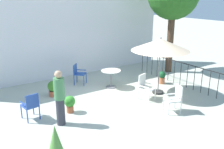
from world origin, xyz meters
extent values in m
plane|color=#B3B6A4|center=(0.00, 0.00, 0.00)|extent=(60.00, 60.00, 0.00)
cube|color=silver|center=(0.00, 3.63, 2.21)|extent=(10.35, 0.30, 4.42)
cube|color=black|center=(3.36, 0.00, 1.00)|extent=(0.03, 4.70, 0.03)
cylinder|color=black|center=(3.36, -2.17, 0.50)|extent=(0.02, 0.02, 1.00)
cylinder|color=black|center=(3.36, -1.81, 0.50)|extent=(0.02, 0.02, 1.00)
cylinder|color=black|center=(3.36, -1.45, 0.50)|extent=(0.02, 0.02, 1.00)
cylinder|color=black|center=(3.36, -1.09, 0.50)|extent=(0.02, 0.02, 1.00)
cylinder|color=black|center=(3.36, -0.72, 0.50)|extent=(0.02, 0.02, 1.00)
cylinder|color=black|center=(3.36, -0.36, 0.50)|extent=(0.02, 0.02, 1.00)
cylinder|color=black|center=(3.36, 0.00, 0.50)|extent=(0.02, 0.02, 1.00)
cylinder|color=black|center=(3.36, 0.36, 0.50)|extent=(0.02, 0.02, 1.00)
cylinder|color=black|center=(3.36, 0.72, 0.50)|extent=(0.02, 0.02, 1.00)
cylinder|color=black|center=(3.36, 1.09, 0.50)|extent=(0.02, 0.02, 1.00)
cylinder|color=black|center=(3.36, 1.45, 0.50)|extent=(0.02, 0.02, 1.00)
cylinder|color=black|center=(3.36, 1.81, 0.50)|extent=(0.02, 0.02, 1.00)
cylinder|color=black|center=(3.36, 2.17, 0.50)|extent=(0.02, 0.02, 1.00)
cylinder|color=#4E3625|center=(4.43, 1.39, 1.47)|extent=(0.32, 0.32, 2.95)
cylinder|color=#2D2D2D|center=(1.91, -0.53, 0.04)|extent=(0.44, 0.44, 0.08)
cylinder|color=slate|center=(1.91, -0.53, 1.09)|extent=(0.04, 0.04, 2.18)
cone|color=beige|center=(1.91, -0.53, 1.95)|extent=(2.22, 2.22, 0.45)
sphere|color=slate|center=(1.91, -0.53, 2.21)|extent=(0.06, 0.06, 0.06)
cylinder|color=silver|center=(0.71, 1.05, 0.73)|extent=(0.81, 0.81, 0.02)
cylinder|color=slate|center=(0.71, 1.05, 0.36)|extent=(0.06, 0.06, 0.72)
cylinder|color=slate|center=(0.71, 1.05, 0.01)|extent=(0.44, 0.44, 0.03)
cube|color=silver|center=(1.11, -2.04, 0.44)|extent=(0.59, 0.56, 0.04)
cube|color=silver|center=(1.32, -2.11, 0.69)|extent=(0.17, 0.41, 0.47)
cube|color=silver|center=(1.17, -1.85, 0.56)|extent=(0.42, 0.17, 0.03)
cube|color=silver|center=(1.05, -2.23, 0.56)|extent=(0.42, 0.17, 0.03)
cylinder|color=silver|center=(0.97, -1.78, 0.21)|extent=(0.04, 0.04, 0.42)
cylinder|color=silver|center=(0.84, -2.17, 0.21)|extent=(0.04, 0.04, 0.42)
cylinder|color=silver|center=(1.38, -1.92, 0.21)|extent=(0.04, 0.04, 0.42)
cylinder|color=silver|center=(1.26, -2.30, 0.21)|extent=(0.04, 0.04, 0.42)
cube|color=#28479A|center=(-2.96, 0.07, 0.45)|extent=(0.50, 0.54, 0.04)
cube|color=#28479A|center=(-2.93, -0.15, 0.68)|extent=(0.41, 0.10, 0.41)
cube|color=#28479A|center=(-2.76, 0.10, 0.57)|extent=(0.10, 0.43, 0.03)
cube|color=#28479A|center=(-3.15, 0.04, 0.57)|extent=(0.10, 0.43, 0.03)
cylinder|color=#28479A|center=(-2.79, 0.32, 0.22)|extent=(0.04, 0.04, 0.43)
cylinder|color=#28479A|center=(-3.19, 0.26, 0.22)|extent=(0.04, 0.04, 0.43)
cylinder|color=#28479A|center=(-2.73, -0.12, 0.22)|extent=(0.04, 0.04, 0.43)
cylinder|color=#28479A|center=(-3.12, -0.18, 0.22)|extent=(0.04, 0.04, 0.43)
cube|color=white|center=(1.12, -0.77, 0.43)|extent=(0.60, 0.62, 0.04)
cube|color=white|center=(1.05, -0.55, 0.70)|extent=(0.43, 0.18, 0.48)
cube|color=white|center=(0.92, -0.83, 0.55)|extent=(0.18, 0.44, 0.03)
cube|color=white|center=(1.33, -0.70, 0.55)|extent=(0.18, 0.44, 0.03)
cylinder|color=white|center=(0.99, -1.05, 0.21)|extent=(0.04, 0.04, 0.41)
cylinder|color=white|center=(1.40, -0.92, 0.21)|extent=(0.04, 0.04, 0.41)
cylinder|color=white|center=(0.85, -0.62, 0.21)|extent=(0.04, 0.04, 0.41)
cylinder|color=white|center=(1.26, -0.48, 0.21)|extent=(0.04, 0.04, 0.41)
cube|color=#264C9F|center=(-0.20, 2.11, 0.47)|extent=(0.64, 0.63, 0.04)
cube|color=#264C9F|center=(-0.35, 2.26, 0.69)|extent=(0.31, 0.32, 0.39)
cube|color=#264C9F|center=(-0.33, 1.97, 0.59)|extent=(0.33, 0.32, 0.03)
cube|color=#264C9F|center=(-0.06, 2.26, 0.59)|extent=(0.33, 0.32, 0.03)
cylinder|color=#264C9F|center=(-0.18, 1.82, 0.23)|extent=(0.04, 0.04, 0.45)
cylinder|color=#264C9F|center=(0.10, 2.11, 0.23)|extent=(0.04, 0.04, 0.45)
cylinder|color=#264C9F|center=(-0.49, 2.12, 0.23)|extent=(0.04, 0.04, 0.45)
cylinder|color=#264C9F|center=(-0.22, 2.41, 0.23)|extent=(0.04, 0.04, 0.45)
cylinder|color=#C67047|center=(2.85, 0.23, 0.14)|extent=(0.27, 0.27, 0.27)
cylinder|color=#382819|center=(2.85, 0.23, 0.26)|extent=(0.24, 0.24, 0.02)
sphere|color=#1A562D|center=(2.85, 0.23, 0.40)|extent=(0.31, 0.31, 0.31)
cylinder|color=#BF5B3B|center=(-1.66, 1.48, 0.10)|extent=(0.36, 0.36, 0.21)
cylinder|color=#382819|center=(-1.66, 1.48, 0.20)|extent=(0.32, 0.32, 0.02)
sphere|color=#377222|center=(-1.66, 1.48, 0.39)|extent=(0.43, 0.43, 0.43)
cone|color=#55923F|center=(-3.07, -2.38, 0.58)|extent=(0.35, 0.35, 0.67)
cylinder|color=#AE5B39|center=(-1.73, -0.20, 0.12)|extent=(0.23, 0.23, 0.24)
cylinder|color=#382819|center=(-1.73, -0.20, 0.23)|extent=(0.21, 0.21, 0.02)
sphere|color=#378B2D|center=(-1.73, -0.20, 0.39)|extent=(0.37, 0.37, 0.37)
sphere|color=#BC47AE|center=(-1.87, -0.14, 0.47)|extent=(0.08, 0.08, 0.08)
sphere|color=#BC47AE|center=(-1.59, -0.20, 0.36)|extent=(0.09, 0.09, 0.09)
sphere|color=#BC47AE|center=(-1.87, -0.14, 0.47)|extent=(0.08, 0.08, 0.08)
sphere|color=#BC47AE|center=(-1.84, -0.21, 0.38)|extent=(0.09, 0.09, 0.09)
cylinder|color=#33333D|center=(-2.30, -0.79, 0.41)|extent=(0.26, 0.26, 0.82)
cylinder|color=#478351|center=(-2.30, -0.79, 1.15)|extent=(0.44, 0.44, 0.65)
sphere|color=tan|center=(-2.30, -0.79, 1.58)|extent=(0.22, 0.22, 0.22)
camera|label=1|loc=(-4.79, -7.36, 3.75)|focal=40.54mm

